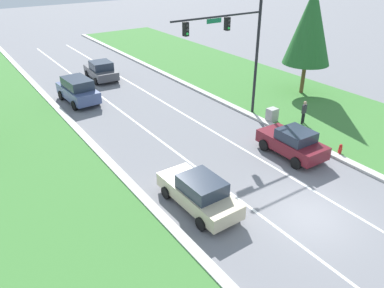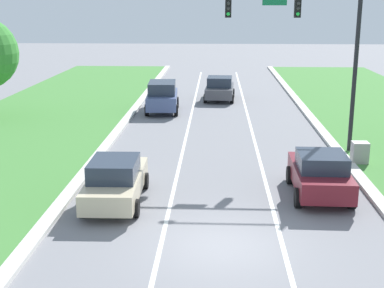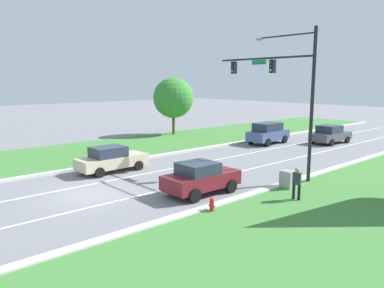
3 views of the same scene
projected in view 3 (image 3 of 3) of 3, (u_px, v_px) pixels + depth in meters
ground_plane at (91, 195)px, 19.34m from camera, size 160.00×160.00×0.00m
curb_strip_right at (156, 224)px, 15.17m from camera, size 0.50×90.00×0.15m
curb_strip_left at (49, 173)px, 23.49m from camera, size 0.50×90.00×0.15m
grass_verge_right at (259, 274)px, 11.31m from camera, size 10.00×90.00×0.08m
grass_verge_left at (22, 161)px, 27.36m from camera, size 10.00×90.00×0.08m
lane_stripe_inner_left at (76, 187)px, 20.66m from camera, size 0.14×81.00×0.01m
lane_stripe_inner_right at (108, 203)px, 18.01m from camera, size 0.14×81.00×0.01m
traffic_signal_mast at (284, 82)px, 22.11m from camera, size 7.04×0.41×8.76m
slate_blue_suv at (268, 133)px, 34.96m from camera, size 2.28×4.61×1.98m
burgundy_sedan at (201, 178)px, 19.39m from camera, size 2.13×4.14×1.68m
graphite_sedan at (330, 134)px, 35.21m from camera, size 2.30×4.43×1.73m
champagne_sedan at (111, 159)px, 24.17m from camera, size 2.05×4.64×1.66m
utility_cabinet at (288, 180)px, 20.30m from camera, size 0.70×0.60×1.01m
pedestrian at (297, 183)px, 18.14m from camera, size 0.43×0.34×1.69m
fire_hydrant at (212, 205)px, 16.65m from camera, size 0.34×0.20×0.70m
oak_near_left_tree at (173, 98)px, 40.31m from camera, size 4.35×4.35×6.21m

